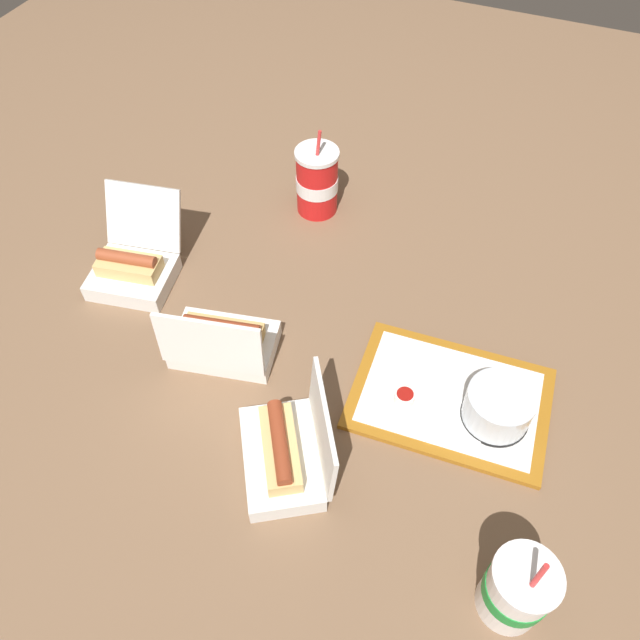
{
  "coord_description": "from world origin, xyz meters",
  "views": [
    {
      "loc": [
        0.27,
        -0.73,
        1.03
      ],
      "look_at": [
        -0.03,
        -0.0,
        0.05
      ],
      "focal_mm": 35.0,
      "sensor_mm": 36.0,
      "label": 1
    }
  ],
  "objects_px": {
    "clamshell_hotdog_back": "(133,266)",
    "soda_cup_left": "(517,590)",
    "cake_container": "(498,407)",
    "clamshell_hotdog_right": "(223,341)",
    "food_tray": "(450,398)",
    "plastic_fork": "(450,357)",
    "soda_cup_right": "(317,181)",
    "clamshell_hotdog_front": "(286,452)",
    "ketchup_cup": "(405,397)"
  },
  "relations": [
    {
      "from": "cake_container",
      "to": "plastic_fork",
      "type": "height_order",
      "value": "cake_container"
    },
    {
      "from": "food_tray",
      "to": "soda_cup_right",
      "type": "xyz_separation_m",
      "value": [
        -0.45,
        0.41,
        0.08
      ]
    },
    {
      "from": "ketchup_cup",
      "to": "soda_cup_right",
      "type": "bearing_deg",
      "value": 128.91
    },
    {
      "from": "cake_container",
      "to": "ketchup_cup",
      "type": "height_order",
      "value": "cake_container"
    },
    {
      "from": "cake_container",
      "to": "soda_cup_left",
      "type": "distance_m",
      "value": 0.32
    },
    {
      "from": "cake_container",
      "to": "soda_cup_left",
      "type": "xyz_separation_m",
      "value": [
        0.09,
        -0.31,
        0.02
      ]
    },
    {
      "from": "soda_cup_right",
      "to": "soda_cup_left",
      "type": "bearing_deg",
      "value": -49.76
    },
    {
      "from": "clamshell_hotdog_front",
      "to": "soda_cup_left",
      "type": "xyz_separation_m",
      "value": [
        0.41,
        -0.09,
        0.03
      ]
    },
    {
      "from": "ketchup_cup",
      "to": "plastic_fork",
      "type": "distance_m",
      "value": 0.14
    },
    {
      "from": "clamshell_hotdog_back",
      "to": "soda_cup_left",
      "type": "relative_size",
      "value": 1.2
    },
    {
      "from": "plastic_fork",
      "to": "soda_cup_left",
      "type": "relative_size",
      "value": 0.55
    },
    {
      "from": "food_tray",
      "to": "soda_cup_right",
      "type": "distance_m",
      "value": 0.62
    },
    {
      "from": "clamshell_hotdog_back",
      "to": "clamshell_hotdog_front",
      "type": "bearing_deg",
      "value": -29.37
    },
    {
      "from": "cake_container",
      "to": "plastic_fork",
      "type": "distance_m",
      "value": 0.16
    },
    {
      "from": "food_tray",
      "to": "soda_cup_left",
      "type": "relative_size",
      "value": 1.92
    },
    {
      "from": "clamshell_hotdog_right",
      "to": "clamshell_hotdog_front",
      "type": "height_order",
      "value": "same"
    },
    {
      "from": "clamshell_hotdog_front",
      "to": "ketchup_cup",
      "type": "bearing_deg",
      "value": 51.29
    },
    {
      "from": "cake_container",
      "to": "soda_cup_left",
      "type": "relative_size",
      "value": 0.63
    },
    {
      "from": "food_tray",
      "to": "soda_cup_right",
      "type": "bearing_deg",
      "value": 137.33
    },
    {
      "from": "ketchup_cup",
      "to": "clamshell_hotdog_right",
      "type": "bearing_deg",
      "value": -176.31
    },
    {
      "from": "clamshell_hotdog_right",
      "to": "soda_cup_left",
      "type": "xyz_separation_m",
      "value": [
        0.63,
        -0.26,
        0.03
      ]
    },
    {
      "from": "plastic_fork",
      "to": "cake_container",
      "type": "bearing_deg",
      "value": -57.35
    },
    {
      "from": "cake_container",
      "to": "clamshell_hotdog_right",
      "type": "bearing_deg",
      "value": -174.29
    },
    {
      "from": "soda_cup_right",
      "to": "ketchup_cup",
      "type": "bearing_deg",
      "value": -51.09
    },
    {
      "from": "food_tray",
      "to": "clamshell_hotdog_front",
      "type": "xyz_separation_m",
      "value": [
        -0.24,
        -0.24,
        0.03
      ]
    },
    {
      "from": "cake_container",
      "to": "ketchup_cup",
      "type": "xyz_separation_m",
      "value": [
        -0.17,
        -0.03,
        -0.02
      ]
    },
    {
      "from": "plastic_fork",
      "to": "clamshell_hotdog_right",
      "type": "distance_m",
      "value": 0.45
    },
    {
      "from": "clamshell_hotdog_front",
      "to": "food_tray",
      "type": "bearing_deg",
      "value": 45.31
    },
    {
      "from": "plastic_fork",
      "to": "clamshell_hotdog_back",
      "type": "bearing_deg",
      "value": 168.69
    },
    {
      "from": "clamshell_hotdog_back",
      "to": "soda_cup_right",
      "type": "height_order",
      "value": "soda_cup_right"
    },
    {
      "from": "clamshell_hotdog_right",
      "to": "soda_cup_right",
      "type": "xyz_separation_m",
      "value": [
        0.0,
        0.48,
        0.04
      ]
    },
    {
      "from": "plastic_fork",
      "to": "clamshell_hotdog_back",
      "type": "height_order",
      "value": "clamshell_hotdog_back"
    },
    {
      "from": "clamshell_hotdog_front",
      "to": "soda_cup_left",
      "type": "height_order",
      "value": "soda_cup_left"
    },
    {
      "from": "cake_container",
      "to": "soda_cup_right",
      "type": "xyz_separation_m",
      "value": [
        -0.54,
        0.43,
        0.04
      ]
    },
    {
      "from": "clamshell_hotdog_back",
      "to": "clamshell_hotdog_right",
      "type": "bearing_deg",
      "value": -21.11
    },
    {
      "from": "clamshell_hotdog_front",
      "to": "clamshell_hotdog_back",
      "type": "relative_size",
      "value": 1.04
    },
    {
      "from": "ketchup_cup",
      "to": "clamshell_hotdog_front",
      "type": "xyz_separation_m",
      "value": [
        -0.16,
        -0.19,
        0.01
      ]
    },
    {
      "from": "clamshell_hotdog_right",
      "to": "clamshell_hotdog_front",
      "type": "distance_m",
      "value": 0.27
    },
    {
      "from": "soda_cup_right",
      "to": "plastic_fork",
      "type": "bearing_deg",
      "value": -37.65
    },
    {
      "from": "soda_cup_right",
      "to": "clamshell_hotdog_right",
      "type": "bearing_deg",
      "value": -90.25
    },
    {
      "from": "clamshell_hotdog_back",
      "to": "plastic_fork",
      "type": "bearing_deg",
      "value": 3.9
    },
    {
      "from": "food_tray",
      "to": "clamshell_hotdog_right",
      "type": "distance_m",
      "value": 0.46
    },
    {
      "from": "ketchup_cup",
      "to": "plastic_fork",
      "type": "relative_size",
      "value": 0.36
    },
    {
      "from": "soda_cup_right",
      "to": "soda_cup_left",
      "type": "relative_size",
      "value": 1.14
    },
    {
      "from": "clamshell_hotdog_right",
      "to": "clamshell_hotdog_back",
      "type": "relative_size",
      "value": 0.94
    },
    {
      "from": "plastic_fork",
      "to": "clamshell_hotdog_right",
      "type": "xyz_separation_m",
      "value": [
        -0.42,
        -0.16,
        0.03
      ]
    },
    {
      "from": "ketchup_cup",
      "to": "clamshell_hotdog_right",
      "type": "height_order",
      "value": "clamshell_hotdog_right"
    },
    {
      "from": "cake_container",
      "to": "clamshell_hotdog_back",
      "type": "height_order",
      "value": "clamshell_hotdog_back"
    },
    {
      "from": "food_tray",
      "to": "clamshell_hotdog_back",
      "type": "bearing_deg",
      "value": 176.86
    },
    {
      "from": "clamshell_hotdog_right",
      "to": "clamshell_hotdog_front",
      "type": "relative_size",
      "value": 0.91
    }
  ]
}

